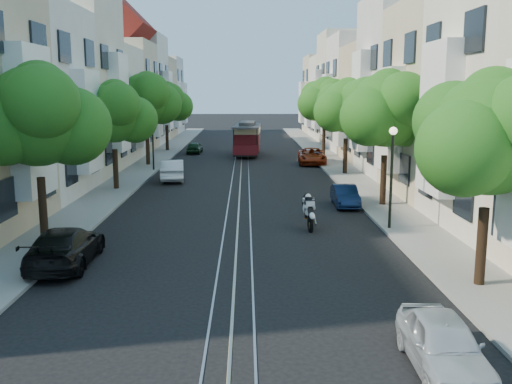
{
  "coord_description": "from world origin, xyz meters",
  "views": [
    {
      "loc": [
        0.36,
        -18.89,
        5.69
      ],
      "look_at": [
        0.8,
        5.91,
        1.3
      ],
      "focal_mm": 40.0,
      "sensor_mm": 36.0,
      "label": 1
    }
  ],
  "objects_px": {
    "lamp_west": "(153,132)",
    "parked_car_w_far": "(195,148)",
    "tree_e_a": "(492,138)",
    "tree_w_a": "(38,118)",
    "parked_car_e_mid": "(345,196)",
    "parked_car_w_near": "(66,247)",
    "cable_car": "(247,137)",
    "tree_w_d": "(167,103)",
    "parked_car_w_mid": "(172,170)",
    "tree_e_b": "(387,111)",
    "parked_car_e_far": "(312,156)",
    "tree_e_c": "(348,108)",
    "tree_w_c": "(147,100)",
    "lamp_east": "(392,162)",
    "parked_car_e_near": "(443,344)",
    "tree_w_b": "(114,114)",
    "sportbike_rider": "(309,209)",
    "tree_e_d": "(325,101)"
  },
  "relations": [
    {
      "from": "tree_w_b",
      "to": "tree_w_c",
      "type": "distance_m",
      "value": 11.02
    },
    {
      "from": "tree_e_a",
      "to": "tree_e_b",
      "type": "height_order",
      "value": "tree_e_b"
    },
    {
      "from": "parked_car_e_near",
      "to": "parked_car_w_mid",
      "type": "height_order",
      "value": "parked_car_w_mid"
    },
    {
      "from": "cable_car",
      "to": "tree_e_c",
      "type": "bearing_deg",
      "value": -57.92
    },
    {
      "from": "tree_e_a",
      "to": "tree_w_d",
      "type": "height_order",
      "value": "tree_w_d"
    },
    {
      "from": "parked_car_e_near",
      "to": "parked_car_e_far",
      "type": "xyz_separation_m",
      "value": [
        1.2,
        33.91,
        0.05
      ]
    },
    {
      "from": "tree_e_a",
      "to": "lamp_west",
      "type": "xyz_separation_m",
      "value": [
        -13.56,
        25.02,
        -1.55
      ]
    },
    {
      "from": "cable_car",
      "to": "parked_car_w_far",
      "type": "bearing_deg",
      "value": 164.19
    },
    {
      "from": "sportbike_rider",
      "to": "parked_car_w_far",
      "type": "height_order",
      "value": "sportbike_rider"
    },
    {
      "from": "tree_e_b",
      "to": "lamp_east",
      "type": "height_order",
      "value": "tree_e_b"
    },
    {
      "from": "tree_e_b",
      "to": "cable_car",
      "type": "distance_m",
      "value": 24.46
    },
    {
      "from": "lamp_west",
      "to": "tree_e_d",
      "type": "bearing_deg",
      "value": 33.5
    },
    {
      "from": "tree_e_a",
      "to": "tree_w_a",
      "type": "distance_m",
      "value": 15.25
    },
    {
      "from": "parked_car_w_mid",
      "to": "parked_car_w_far",
      "type": "relative_size",
      "value": 1.29
    },
    {
      "from": "tree_e_d",
      "to": "parked_car_e_far",
      "type": "bearing_deg",
      "value": -108.15
    },
    {
      "from": "tree_e_d",
      "to": "lamp_east",
      "type": "xyz_separation_m",
      "value": [
        -0.96,
        -26.98,
        -2.02
      ]
    },
    {
      "from": "tree_e_c",
      "to": "parked_car_w_mid",
      "type": "xyz_separation_m",
      "value": [
        -11.66,
        -2.31,
        -3.92
      ]
    },
    {
      "from": "parked_car_w_mid",
      "to": "tree_w_b",
      "type": "bearing_deg",
      "value": 47.02
    },
    {
      "from": "lamp_west",
      "to": "parked_car_w_far",
      "type": "distance_m",
      "value": 12.34
    },
    {
      "from": "tree_w_a",
      "to": "parked_car_w_near",
      "type": "bearing_deg",
      "value": -59.15
    },
    {
      "from": "tree_w_d",
      "to": "lamp_east",
      "type": "relative_size",
      "value": 1.57
    },
    {
      "from": "tree_w_b",
      "to": "cable_car",
      "type": "distance_m",
      "value": 20.03
    },
    {
      "from": "tree_e_d",
      "to": "cable_car",
      "type": "relative_size",
      "value": 0.94
    },
    {
      "from": "tree_w_b",
      "to": "tree_w_c",
      "type": "relative_size",
      "value": 0.88
    },
    {
      "from": "parked_car_e_mid",
      "to": "parked_car_w_mid",
      "type": "relative_size",
      "value": 0.78
    },
    {
      "from": "lamp_west",
      "to": "parked_car_e_near",
      "type": "relative_size",
      "value": 1.22
    },
    {
      "from": "tree_w_d",
      "to": "parked_car_e_far",
      "type": "distance_m",
      "value": 16.71
    },
    {
      "from": "parked_car_e_mid",
      "to": "parked_car_w_far",
      "type": "xyz_separation_m",
      "value": [
        -9.74,
        24.86,
        0.02
      ]
    },
    {
      "from": "lamp_east",
      "to": "tree_e_b",
      "type": "bearing_deg",
      "value": 79.07
    },
    {
      "from": "tree_w_a",
      "to": "parked_car_w_near",
      "type": "distance_m",
      "value": 5.07
    },
    {
      "from": "tree_e_c",
      "to": "tree_w_b",
      "type": "xyz_separation_m",
      "value": [
        -14.4,
        -6.0,
        -0.2
      ]
    },
    {
      "from": "parked_car_e_mid",
      "to": "parked_car_w_near",
      "type": "xyz_separation_m",
      "value": [
        -10.94,
        -9.72,
        0.12
      ]
    },
    {
      "from": "lamp_east",
      "to": "cable_car",
      "type": "relative_size",
      "value": 0.57
    },
    {
      "from": "tree_w_a",
      "to": "parked_car_e_far",
      "type": "xyz_separation_m",
      "value": [
        12.74,
        23.93,
        -4.1
      ]
    },
    {
      "from": "parked_car_w_mid",
      "to": "cable_car",
      "type": "bearing_deg",
      "value": -114.94
    },
    {
      "from": "tree_w_c",
      "to": "parked_car_w_far",
      "type": "distance_m",
      "value": 10.44
    },
    {
      "from": "tree_e_a",
      "to": "parked_car_e_mid",
      "type": "relative_size",
      "value": 1.95
    },
    {
      "from": "tree_w_a",
      "to": "cable_car",
      "type": "relative_size",
      "value": 0.92
    },
    {
      "from": "tree_e_a",
      "to": "parked_car_w_mid",
      "type": "relative_size",
      "value": 1.52
    },
    {
      "from": "tree_w_c",
      "to": "parked_car_e_mid",
      "type": "height_order",
      "value": "tree_w_c"
    },
    {
      "from": "tree_w_d",
      "to": "parked_car_w_mid",
      "type": "bearing_deg",
      "value": -81.49
    },
    {
      "from": "tree_e_b",
      "to": "tree_w_b",
      "type": "relative_size",
      "value": 1.07
    },
    {
      "from": "tree_w_b",
      "to": "tree_e_b",
      "type": "bearing_deg",
      "value": -19.15
    },
    {
      "from": "lamp_west",
      "to": "tree_w_d",
      "type": "bearing_deg",
      "value": 93.44
    },
    {
      "from": "tree_e_b",
      "to": "parked_car_e_far",
      "type": "relative_size",
      "value": 1.46
    },
    {
      "from": "tree_e_a",
      "to": "tree_w_c",
      "type": "xyz_separation_m",
      "value": [
        -14.4,
        28.0,
        0.67
      ]
    },
    {
      "from": "tree_e_a",
      "to": "tree_e_c",
      "type": "height_order",
      "value": "tree_e_c"
    },
    {
      "from": "tree_e_b",
      "to": "tree_e_d",
      "type": "height_order",
      "value": "tree_e_d"
    },
    {
      "from": "tree_w_b",
      "to": "parked_car_w_near",
      "type": "height_order",
      "value": "tree_w_b"
    },
    {
      "from": "tree_w_a",
      "to": "parked_car_w_near",
      "type": "xyz_separation_m",
      "value": [
        1.54,
        -2.58,
        -4.09
      ]
    }
  ]
}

